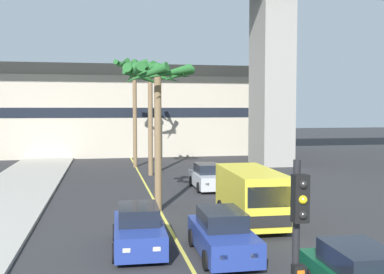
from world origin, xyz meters
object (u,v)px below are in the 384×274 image
palm_tree_near_median (151,82)px  traffic_light_median_near (298,252)px  car_queue_third (208,177)px  car_queue_second (222,235)px  delivery_van (251,195)px  palm_tree_mid_median (135,77)px  palm_tree_far_median (157,85)px  car_queue_front (139,230)px

palm_tree_near_median → traffic_light_median_near: bearing=-90.9°
car_queue_third → palm_tree_near_median: bearing=114.0°
car_queue_third → palm_tree_near_median: 9.45m
car_queue_second → traffic_light_median_near: 8.45m
delivery_van → palm_tree_mid_median: (-3.60, 20.62, 6.36)m
car_queue_third → palm_tree_near_median: size_ratio=0.49×
car_queue_second → traffic_light_median_near: size_ratio=0.98×
palm_tree_mid_median → palm_tree_far_median: size_ratio=1.27×
car_queue_front → palm_tree_near_median: bearing=82.8°
car_queue_second → traffic_light_median_near: traffic_light_median_near is taller
car_queue_second → palm_tree_near_median: bearing=91.4°
palm_tree_near_median → car_queue_second: bearing=-88.6°
traffic_light_median_near → palm_tree_mid_median: size_ratio=0.46×
car_queue_third → traffic_light_median_near: traffic_light_median_near is taller
car_queue_second → palm_tree_mid_median: 25.61m
traffic_light_median_near → palm_tree_far_median: size_ratio=0.58×
car_queue_second → car_queue_third: 13.14m
car_queue_front → palm_tree_far_median: (1.39, 6.10, 5.40)m
car_queue_third → traffic_light_median_near: size_ratio=0.98×
car_queue_second → palm_tree_far_median: bearing=100.5°
car_queue_front → palm_tree_mid_median: 24.44m
palm_tree_near_median → palm_tree_mid_median: 5.32m
car_queue_second → car_queue_front: bearing=155.9°
palm_tree_far_median → palm_tree_near_median: bearing=85.8°
car_queue_front → delivery_van: (5.07, 2.78, 0.57)m
palm_tree_near_median → palm_tree_mid_median: (-0.81, 5.22, 0.69)m
palm_tree_mid_median → car_queue_front: bearing=-93.6°
palm_tree_mid_median → palm_tree_far_median: palm_tree_mid_median is taller
car_queue_front → palm_tree_mid_median: bearing=86.4°
car_queue_third → palm_tree_near_median: palm_tree_near_median is taller
car_queue_front → delivery_van: 5.81m
traffic_light_median_near → palm_tree_mid_median: 33.16m
car_queue_second → delivery_van: bearing=59.9°
delivery_van → palm_tree_mid_median: bearing=99.9°
car_queue_second → traffic_light_median_near: (-0.89, -8.17, 1.99)m
car_queue_second → palm_tree_far_median: size_ratio=0.57×
car_queue_second → car_queue_third: size_ratio=1.00×
palm_tree_near_median → car_queue_third: bearing=-66.0°
palm_tree_mid_median → traffic_light_median_near: bearing=-89.3°
car_queue_front → traffic_light_median_near: 9.79m
car_queue_front → palm_tree_near_median: 19.35m
car_queue_third → car_queue_second: bearing=-100.6°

